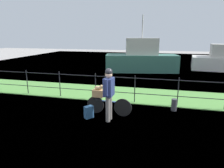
# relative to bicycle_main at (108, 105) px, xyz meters

# --- Properties ---
(ground_plane) EXTENTS (60.00, 60.00, 0.00)m
(ground_plane) POSITION_rel_bicycle_main_xyz_m (-0.11, -0.87, -0.32)
(ground_plane) COLOR #9E9993
(grass_strip) EXTENTS (27.00, 2.40, 0.03)m
(grass_strip) POSITION_rel_bicycle_main_xyz_m (-0.11, 2.42, -0.31)
(grass_strip) COLOR #569342
(grass_strip) RESTS_ON ground
(harbor_water) EXTENTS (30.00, 30.00, 0.00)m
(harbor_water) POSITION_rel_bicycle_main_xyz_m (-0.11, 9.44, -0.32)
(harbor_water) COLOR #426684
(harbor_water) RESTS_ON ground
(iron_fence) EXTENTS (18.04, 0.04, 1.12)m
(iron_fence) POSITION_rel_bicycle_main_xyz_m (-0.11, 1.41, 0.33)
(iron_fence) COLOR black
(iron_fence) RESTS_ON ground
(bicycle_main) EXTENTS (1.58, 0.18, 0.60)m
(bicycle_main) POSITION_rel_bicycle_main_xyz_m (0.00, 0.00, 0.00)
(bicycle_main) COLOR black
(bicycle_main) RESTS_ON ground
(wooden_crate) EXTENTS (0.40, 0.26, 0.25)m
(wooden_crate) POSITION_rel_bicycle_main_xyz_m (-0.35, 0.02, 0.40)
(wooden_crate) COLOR #A87F51
(wooden_crate) RESTS_ON bicycle_main
(terrier_dog) EXTENTS (0.32, 0.16, 0.18)m
(terrier_dog) POSITION_rel_bicycle_main_xyz_m (-0.32, 0.02, 0.61)
(terrier_dog) COLOR tan
(terrier_dog) RESTS_ON wooden_crate
(cyclist_person) EXTENTS (0.28, 0.54, 1.68)m
(cyclist_person) POSITION_rel_bicycle_main_xyz_m (0.14, -0.46, 0.68)
(cyclist_person) COLOR slate
(cyclist_person) RESTS_ON ground
(backpack_on_paving) EXTENTS (0.31, 0.33, 0.40)m
(backpack_on_paving) POSITION_rel_bicycle_main_xyz_m (-0.54, -0.44, -0.12)
(backpack_on_paving) COLOR #28517A
(backpack_on_paving) RESTS_ON ground
(mooring_bollard) EXTENTS (0.20, 0.20, 0.43)m
(mooring_bollard) POSITION_rel_bicycle_main_xyz_m (2.20, 0.91, -0.11)
(mooring_bollard) COLOR #38383D
(mooring_bollard) RESTS_ON ground
(moored_boat_near) EXTENTS (5.40, 2.70, 4.03)m
(moored_boat_near) POSITION_rel_bicycle_main_xyz_m (0.24, 8.50, 0.58)
(moored_boat_near) COLOR #336656
(moored_boat_near) RESTS_ON ground
(moored_boat_mid) EXTENTS (4.81, 2.73, 3.58)m
(moored_boat_mid) POSITION_rel_bicycle_main_xyz_m (6.35, 10.58, 0.41)
(moored_boat_mid) COLOR silver
(moored_boat_mid) RESTS_ON ground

